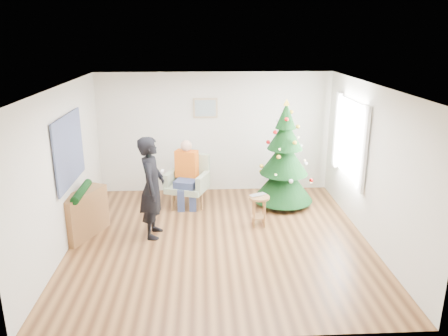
{
  "coord_description": "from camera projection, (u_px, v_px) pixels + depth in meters",
  "views": [
    {
      "loc": [
        -0.28,
        -6.73,
        3.42
      ],
      "look_at": [
        0.1,
        0.6,
        1.1
      ],
      "focal_mm": 35.0,
      "sensor_mm": 36.0,
      "label": 1
    }
  ],
  "objects": [
    {
      "name": "window_panel",
      "position": [
        351.0,
        139.0,
        8.07
      ],
      "size": [
        0.04,
        1.3,
        1.4
      ],
      "primitive_type": "cube",
      "color": "white",
      "rests_on": "wall_right"
    },
    {
      "name": "seated_person",
      "position": [
        187.0,
        173.0,
        8.75
      ],
      "size": [
        0.55,
        0.7,
        1.33
      ],
      "rotation": [
        0.0,
        0.0,
        -0.36
      ],
      "color": "navy",
      "rests_on": "armchair"
    },
    {
      "name": "ceiling",
      "position": [
        220.0,
        86.0,
        6.67
      ],
      "size": [
        5.0,
        5.0,
        0.0
      ],
      "primitive_type": "plane",
      "rotation": [
        3.14,
        0.0,
        0.0
      ],
      "color": "white",
      "rests_on": "wall_back"
    },
    {
      "name": "wall_front",
      "position": [
        230.0,
        237.0,
        4.68
      ],
      "size": [
        5.0,
        0.0,
        5.0
      ],
      "primitive_type": "plane",
      "rotation": [
        -1.57,
        0.0,
        0.0
      ],
      "color": "silver",
      "rests_on": "floor"
    },
    {
      "name": "floor",
      "position": [
        220.0,
        240.0,
        7.45
      ],
      "size": [
        5.0,
        5.0,
        0.0
      ],
      "primitive_type": "plane",
      "color": "brown",
      "rests_on": "ground"
    },
    {
      "name": "armchair",
      "position": [
        188.0,
        187.0,
        8.89
      ],
      "size": [
        0.95,
        0.93,
        1.02
      ],
      "rotation": [
        0.0,
        0.0,
        -0.36
      ],
      "color": "#92A182",
      "rests_on": "floor"
    },
    {
      "name": "laptop",
      "position": [
        259.0,
        196.0,
        7.84
      ],
      "size": [
        0.37,
        0.32,
        0.02
      ],
      "primitive_type": "imported",
      "rotation": [
        0.0,
        0.0,
        0.49
      ],
      "color": "silver",
      "rests_on": "stool"
    },
    {
      "name": "standing_man",
      "position": [
        152.0,
        187.0,
        7.38
      ],
      "size": [
        0.46,
        0.67,
        1.76
      ],
      "primitive_type": "imported",
      "rotation": [
        0.0,
        0.0,
        1.51
      ],
      "color": "black",
      "rests_on": "floor"
    },
    {
      "name": "christmas_tree",
      "position": [
        284.0,
        159.0,
        8.69
      ],
      "size": [
        1.2,
        1.2,
        2.18
      ],
      "rotation": [
        0.0,
        0.0,
        0.2
      ],
      "color": "#3F2816",
      "rests_on": "floor"
    },
    {
      "name": "wall_back",
      "position": [
        215.0,
        133.0,
        9.44
      ],
      "size": [
        5.0,
        0.0,
        5.0
      ],
      "primitive_type": "plane",
      "rotation": [
        1.57,
        0.0,
        0.0
      ],
      "color": "silver",
      "rests_on": "floor"
    },
    {
      "name": "tapestry",
      "position": [
        69.0,
        150.0,
        7.15
      ],
      "size": [
        0.03,
        1.5,
        1.15
      ],
      "primitive_type": "cube",
      "color": "black",
      "rests_on": "wall_left"
    },
    {
      "name": "wall_right",
      "position": [
        371.0,
        165.0,
        7.18
      ],
      "size": [
        0.0,
        5.0,
        5.0
      ],
      "primitive_type": "plane",
      "rotation": [
        1.57,
        0.0,
        -1.57
      ],
      "color": "silver",
      "rests_on": "floor"
    },
    {
      "name": "wall_left",
      "position": [
        63.0,
        170.0,
        6.94
      ],
      "size": [
        0.0,
        5.0,
        5.0
      ],
      "primitive_type": "plane",
      "rotation": [
        1.57,
        0.0,
        1.57
      ],
      "color": "silver",
      "rests_on": "floor"
    },
    {
      "name": "game_controller",
      "position": [
        162.0,
        171.0,
        7.27
      ],
      "size": [
        0.04,
        0.13,
        0.04
      ],
      "primitive_type": "cube",
      "rotation": [
        0.0,
        0.0,
        -0.06
      ],
      "color": "white",
      "rests_on": "standing_man"
    },
    {
      "name": "framed_picture",
      "position": [
        205.0,
        108.0,
        9.23
      ],
      "size": [
        0.52,
        0.05,
        0.42
      ],
      "color": "tan",
      "rests_on": "wall_back"
    },
    {
      "name": "console",
      "position": [
        84.0,
        214.0,
        7.5
      ],
      "size": [
        0.67,
        1.04,
        0.8
      ],
      "primitive_type": "cube",
      "rotation": [
        0.0,
        0.0,
        -0.41
      ],
      "color": "brown",
      "rests_on": "floor"
    },
    {
      "name": "stool",
      "position": [
        259.0,
        211.0,
        7.93
      ],
      "size": [
        0.38,
        0.38,
        0.57
      ],
      "rotation": [
        0.0,
        0.0,
        0.14
      ],
      "color": "brown",
      "rests_on": "floor"
    },
    {
      "name": "garland",
      "position": [
        82.0,
        191.0,
        7.38
      ],
      "size": [
        0.14,
        0.9,
        0.14
      ],
      "primitive_type": "cylinder",
      "rotation": [
        1.57,
        0.0,
        0.0
      ],
      "color": "black",
      "rests_on": "console"
    },
    {
      "name": "curtains",
      "position": [
        349.0,
        139.0,
        8.07
      ],
      "size": [
        0.05,
        1.75,
        1.5
      ],
      "color": "white",
      "rests_on": "wall_right"
    }
  ]
}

